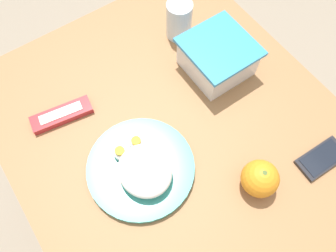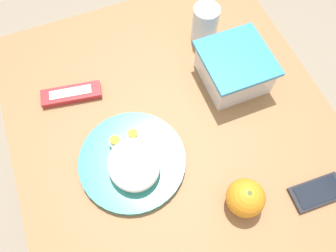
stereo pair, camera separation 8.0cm
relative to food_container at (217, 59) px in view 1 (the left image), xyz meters
The scene contains 8 objects.
ground_plane 0.84m from the food_container, 62.36° to the right, with size 10.00×10.00×0.00m, color gray.
table 0.28m from the food_container, 62.36° to the right, with size 0.96×0.81×0.77m.
food_container is the anchor object (origin of this frame).
orange_fruit 0.34m from the food_container, 22.07° to the right, with size 0.09×0.09×0.09m.
rice_plate 0.36m from the food_container, 67.34° to the right, with size 0.25×0.25×0.07m.
candy_bar 0.43m from the food_container, 103.98° to the right, with size 0.07×0.16×0.02m.
cell_phone 0.36m from the food_container, ahead, with size 0.07×0.13×0.01m.
drinking_glass 0.16m from the food_container, behind, with size 0.07×0.07×0.11m.
Camera 1 is at (0.27, -0.22, 1.52)m, focal length 35.00 mm.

